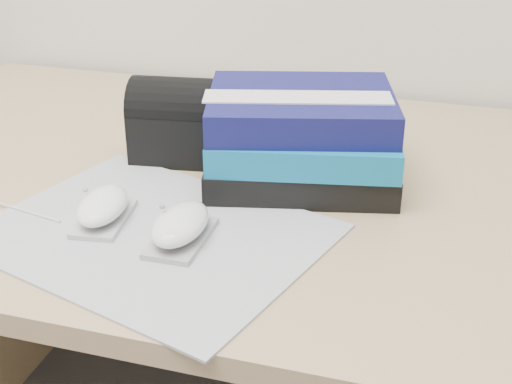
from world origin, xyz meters
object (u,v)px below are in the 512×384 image
(desk, at_px, (334,297))
(book_stack, at_px, (302,138))
(mouse_rear, at_px, (103,208))
(mouse_front, at_px, (180,226))
(pouch, at_px, (177,120))

(desk, height_order, book_stack, book_stack)
(mouse_rear, bearing_deg, mouse_front, -9.11)
(pouch, bearing_deg, mouse_front, -67.55)
(desk, relative_size, mouse_rear, 14.23)
(mouse_front, xyz_separation_m, pouch, (-0.10, 0.24, 0.04))
(mouse_front, bearing_deg, pouch, 112.45)
(mouse_front, distance_m, pouch, 0.26)
(mouse_rear, xyz_separation_m, pouch, (0.01, 0.22, 0.04))
(mouse_rear, xyz_separation_m, book_stack, (0.21, 0.20, 0.04))
(mouse_rear, bearing_deg, pouch, 86.49)
(desk, distance_m, pouch, 0.39)
(desk, distance_m, book_stack, 0.31)
(desk, height_order, pouch, pouch)
(desk, xyz_separation_m, pouch, (-0.25, -0.04, 0.30))
(mouse_front, height_order, book_stack, book_stack)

